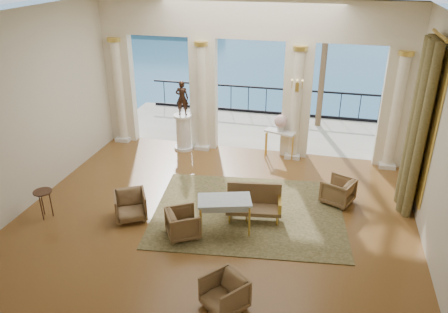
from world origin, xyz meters
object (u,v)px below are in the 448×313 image
(armchair_a, at_px, (130,205))
(pedestal, at_px, (183,133))
(settee, at_px, (254,202))
(game_table, at_px, (224,203))
(statue, at_px, (182,98))
(armchair_b, at_px, (224,292))
(armchair_d, at_px, (183,222))
(console_table, at_px, (280,136))
(side_table, at_px, (43,195))
(armchair_c, at_px, (338,190))

(armchair_a, distance_m, pedestal, 4.08)
(settee, distance_m, game_table, 0.89)
(statue, bearing_deg, game_table, 110.98)
(armchair_b, distance_m, statue, 7.04)
(armchair_d, bearing_deg, armchair_b, -174.91)
(armchair_d, xyz_separation_m, console_table, (1.49, 4.50, 0.36))
(armchair_a, relative_size, side_table, 1.05)
(pedestal, bearing_deg, armchair_c, -25.31)
(armchair_a, distance_m, side_table, 1.99)
(armchair_a, relative_size, console_table, 0.75)
(armchair_a, bearing_deg, armchair_d, -44.56)
(console_table, height_order, side_table, console_table)
(armchair_b, xyz_separation_m, settee, (-0.02, 2.92, 0.07))
(armchair_b, xyz_separation_m, side_table, (-4.69, 1.80, 0.24))
(armchair_d, relative_size, game_table, 0.54)
(statue, height_order, console_table, statue)
(armchair_a, relative_size, game_table, 0.56)
(armchair_b, distance_m, game_table, 2.36)
(side_table, bearing_deg, game_table, 6.48)
(game_table, bearing_deg, side_table, 169.45)
(armchair_b, bearing_deg, armchair_a, 179.97)
(armchair_a, height_order, pedestal, pedestal)
(armchair_b, bearing_deg, game_table, 142.56)
(armchair_d, relative_size, side_table, 1.01)
(game_table, height_order, pedestal, pedestal)
(side_table, bearing_deg, settee, 13.44)
(side_table, bearing_deg, statue, 67.77)
(console_table, bearing_deg, settee, -75.17)
(settee, xyz_separation_m, console_table, (0.15, 3.43, 0.30))
(armchair_c, height_order, side_table, armchair_c)
(armchair_b, distance_m, armchair_d, 2.30)
(pedestal, xyz_separation_m, statue, (0.00, 0.00, 1.11))
(armchair_a, bearing_deg, console_table, 25.58)
(armchair_c, relative_size, game_table, 0.55)
(pedestal, bearing_deg, armchair_d, -71.54)
(armchair_b, xyz_separation_m, armchair_d, (-1.37, 1.85, 0.00))
(armchair_c, height_order, settee, settee)
(armchair_a, xyz_separation_m, settee, (2.74, 0.69, 0.05))
(armchair_b, distance_m, console_table, 6.36)
(armchair_c, relative_size, statue, 0.66)
(armchair_d, relative_size, pedestal, 0.61)
(armchair_d, height_order, settee, settee)
(armchair_a, height_order, armchair_c, armchair_a)
(armchair_c, bearing_deg, settee, -33.98)
(armchair_a, relative_size, settee, 0.55)
(armchair_d, relative_size, statue, 0.65)
(armchair_a, height_order, settee, settee)
(side_table, bearing_deg, armchair_c, 19.23)
(armchair_d, distance_m, settee, 1.72)
(armchair_a, bearing_deg, settee, -15.28)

